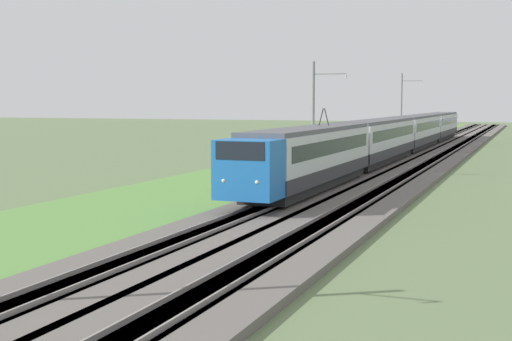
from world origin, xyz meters
TOP-DOWN VIEW (x-y plane):
  - ballast_main at (50.00, 0.00)m, footprint 240.00×4.40m
  - ballast_adjacent at (50.00, -4.02)m, footprint 240.00×4.40m
  - track_main at (50.00, 0.00)m, footprint 240.00×1.57m
  - track_adjacent at (50.00, -4.02)m, footprint 240.00×1.57m
  - grass_verge at (50.00, 6.91)m, footprint 240.00×10.53m
  - passenger_train at (65.49, 0.00)m, footprint 81.36×3.00m
  - catenary_mast_mid at (44.67, 2.58)m, footprint 0.22×2.56m
  - catenary_mast_far at (81.20, 2.58)m, footprint 0.22×2.56m

SIDE VIEW (x-z plane):
  - grass_verge at x=50.00m, z-range 0.00..0.12m
  - ballast_main at x=50.00m, z-range 0.00..0.30m
  - ballast_adjacent at x=50.00m, z-range 0.00..0.30m
  - track_main at x=50.00m, z-range -0.07..0.38m
  - track_adjacent at x=50.00m, z-range -0.07..0.38m
  - passenger_train at x=65.49m, z-range -0.16..4.95m
  - catenary_mast_mid at x=44.67m, z-range 0.14..8.55m
  - catenary_mast_far at x=81.20m, z-range 0.14..9.07m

